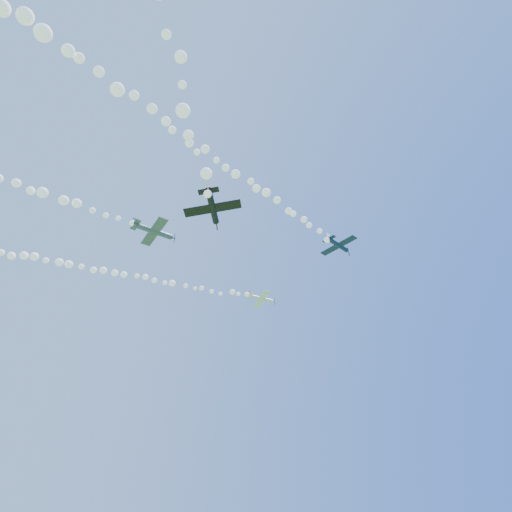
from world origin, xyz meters
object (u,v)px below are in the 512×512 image
plane_grey (154,231)px  plane_white (261,299)px  plane_black (213,208)px  plane_navy (338,245)px

plane_grey → plane_white: bearing=25.9°
plane_white → plane_black: 48.50m
plane_black → plane_navy: bearing=-33.7°
plane_white → plane_grey: size_ratio=0.89×
plane_navy → plane_black: bearing=-174.1°
plane_white → plane_black: size_ratio=1.14×
plane_grey → plane_black: size_ratio=1.28×
plane_black → plane_grey: bearing=38.5°
plane_grey → plane_black: plane_grey is taller
plane_white → plane_grey: 34.05m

